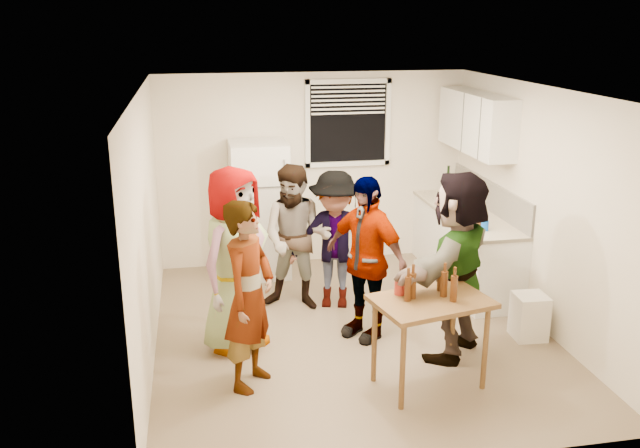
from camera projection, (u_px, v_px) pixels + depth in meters
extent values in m
cube|color=white|center=(260.00, 209.00, 8.48)|extent=(0.70, 0.70, 1.70)
cube|color=white|center=(464.00, 248.00, 8.35)|extent=(0.60, 2.20, 0.86)
cube|color=beige|center=(467.00, 213.00, 8.22)|extent=(0.64, 2.22, 0.04)
cube|color=#B8B2A8|center=(490.00, 196.00, 8.21)|extent=(0.03, 2.20, 0.36)
cube|color=white|center=(476.00, 122.00, 8.11)|extent=(0.34, 1.60, 0.70)
cylinder|color=white|center=(462.00, 209.00, 8.32)|extent=(0.11, 0.11, 0.24)
cylinder|color=black|center=(447.00, 195.00, 8.97)|extent=(0.07, 0.07, 0.29)
cylinder|color=#47230C|center=(479.00, 226.00, 7.62)|extent=(0.06, 0.06, 0.22)
cylinder|color=blue|center=(484.00, 230.00, 7.48)|extent=(0.08, 0.08, 0.11)
cube|color=gold|center=(471.00, 197.00, 8.60)|extent=(0.02, 0.17, 0.14)
cube|color=white|center=(529.00, 315.00, 6.90)|extent=(0.33, 0.33, 0.47)
cylinder|color=#47230C|center=(407.00, 300.00, 5.81)|extent=(0.06, 0.06, 0.22)
cylinder|color=#A42A1E|center=(400.00, 294.00, 5.94)|extent=(0.10, 0.10, 0.13)
imported|color=gray|center=(238.00, 346.00, 6.78)|extent=(1.98, 1.89, 0.59)
imported|color=#141933|center=(252.00, 383.00, 6.10)|extent=(1.77, 1.43, 0.41)
imported|color=brown|center=(297.00, 306.00, 7.71)|extent=(1.33, 1.82, 0.62)
imported|color=#3B3B3F|center=(335.00, 305.00, 7.75)|extent=(1.39, 1.78, 0.58)
imported|color=black|center=(364.00, 335.00, 7.02)|extent=(1.95, 1.80, 0.41)
imported|color=#EF9F4A|center=(451.00, 352.00, 6.66)|extent=(2.49, 2.49, 0.54)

